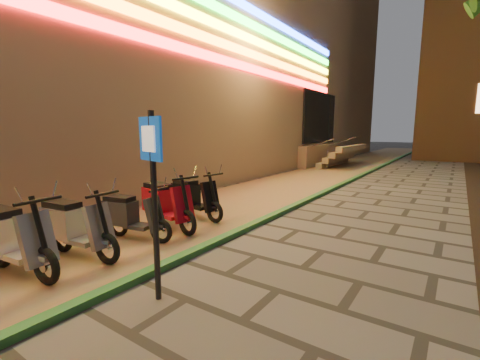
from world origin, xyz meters
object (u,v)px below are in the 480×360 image
Objects in this scene: scooter_5 at (11,238)px; scooter_9 at (192,197)px; scooter_6 at (73,226)px; pedestrian_sign at (153,181)px; scooter_7 at (130,215)px; scooter_8 at (165,203)px.

scooter_5 is 3.77m from scooter_9.
scooter_5 is at bearing -83.48° from scooter_9.
scooter_6 is (0.11, 0.86, -0.02)m from scooter_5.
pedestrian_sign is 1.52× the size of scooter_7.
scooter_5 is (-2.33, -0.68, -0.96)m from pedestrian_sign.
scooter_5 reaches higher than scooter_7.
pedestrian_sign is 2.43m from scooter_6.
scooter_5 is 1.01× the size of scooter_8.
scooter_8 is (0.17, 2.81, -0.01)m from scooter_5.
scooter_9 is at bearing 105.73° from scooter_8.
scooter_5 is 1.04× the size of scooter_6.
pedestrian_sign reaches higher than scooter_5.
scooter_9 is at bearing 83.99° from scooter_6.
scooter_8 is at bearing 81.73° from scooter_6.
scooter_5 reaches higher than scooter_6.
scooter_6 is at bearing -104.33° from scooter_7.
scooter_5 is 1.06× the size of scooter_9.
scooter_6 is at bearing -81.09° from scooter_8.
scooter_8 is (0.06, 1.95, 0.02)m from scooter_6.
scooter_7 is (0.05, 1.06, -0.05)m from scooter_6.
scooter_6 is 1.10× the size of scooter_7.
scooter_8 reaches higher than scooter_9.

